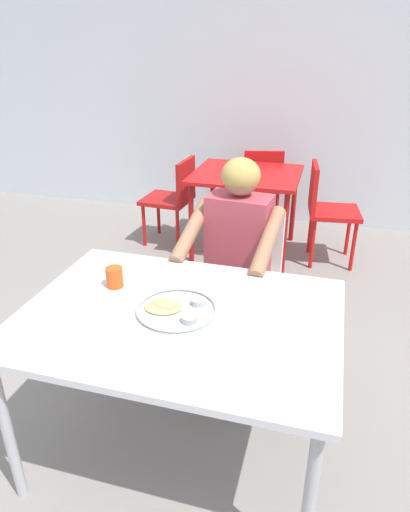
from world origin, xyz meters
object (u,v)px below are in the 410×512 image
(diner_foreground, at_px, (233,251))
(table_foreground, at_px, (179,327))
(thali_tray, at_px, (177,309))
(chair_red_right, at_px, (326,206))
(chair_red_left, at_px, (174,195))
(chair_foreground, at_px, (243,271))
(chair_red_far, at_px, (262,183))
(drinking_cup, at_px, (114,277))
(table_background_red, at_px, (246,183))

(diner_foreground, bearing_deg, table_foreground, -95.26)
(thali_tray, xyz_separation_m, chair_red_right, (0.52, 2.24, -0.26))
(chair_red_left, relative_size, chair_red_right, 0.94)
(chair_foreground, distance_m, chair_red_far, 1.94)
(drinking_cup, relative_size, chair_red_left, 0.12)
(diner_foreground, relative_size, chair_red_left, 1.51)
(diner_foreground, height_order, chair_red_right, diner_foreground)
(thali_tray, height_order, table_background_red, thali_tray)
(chair_red_far, bearing_deg, thali_tray, -87.79)
(chair_red_left, bearing_deg, diner_foreground, -60.21)
(diner_foreground, height_order, chair_red_left, diner_foreground)
(table_foreground, bearing_deg, diner_foreground, 84.74)
(chair_foreground, height_order, table_background_red, chair_foreground)
(diner_foreground, bearing_deg, drinking_cup, -125.36)
(table_foreground, relative_size, drinking_cup, 14.00)
(thali_tray, distance_m, diner_foreground, 0.71)
(drinking_cup, height_order, chair_red_left, drinking_cup)
(chair_foreground, bearing_deg, chair_red_left, 124.21)
(diner_foreground, xyz_separation_m, chair_red_right, (0.45, 1.53, -0.22))
(drinking_cup, bearing_deg, table_background_red, 85.21)
(table_foreground, distance_m, chair_foreground, 0.97)
(chair_red_far, bearing_deg, table_background_red, -94.32)
(table_background_red, distance_m, chair_red_far, 0.61)
(chair_foreground, height_order, chair_red_right, chair_foreground)
(table_foreground, bearing_deg, chair_red_far, 92.46)
(thali_tray, bearing_deg, diner_foreground, 83.55)
(table_foreground, xyz_separation_m, diner_foreground, (0.07, 0.72, 0.03))
(drinking_cup, height_order, table_background_red, drinking_cup)
(drinking_cup, relative_size, chair_foreground, 0.11)
(chair_foreground, distance_m, chair_red_right, 1.38)
(chair_foreground, distance_m, diner_foreground, 0.32)
(chair_foreground, xyz_separation_m, chair_red_left, (-0.91, 1.33, -0.02))
(chair_foreground, height_order, chair_red_far, chair_foreground)
(table_foreground, distance_m, drinking_cup, 0.39)
(thali_tray, bearing_deg, chair_red_left, 109.71)
(drinking_cup, xyz_separation_m, chair_red_left, (-0.48, 2.14, -0.34))
(table_background_red, xyz_separation_m, chair_red_left, (-0.66, -0.01, -0.17))
(table_background_red, bearing_deg, chair_red_right, -2.28)
(drinking_cup, distance_m, chair_red_right, 2.30)
(drinking_cup, distance_m, diner_foreground, 0.72)
(chair_red_right, xyz_separation_m, chair_red_far, (-0.63, 0.61, -0.03))
(drinking_cup, bearing_deg, diner_foreground, 54.64)
(table_foreground, relative_size, chair_red_far, 1.60)
(chair_red_left, bearing_deg, drinking_cup, -77.46)
(thali_tray, distance_m, chair_red_left, 2.42)
(table_foreground, xyz_separation_m, chair_red_far, (-0.12, 2.87, -0.22))
(chair_red_right, bearing_deg, chair_red_left, 179.13)
(thali_tray, xyz_separation_m, chair_foreground, (0.10, 0.93, -0.27))
(diner_foreground, distance_m, chair_red_far, 2.17)
(chair_red_right, bearing_deg, table_foreground, -102.78)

